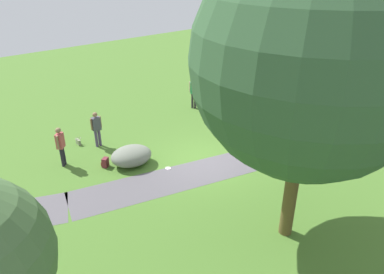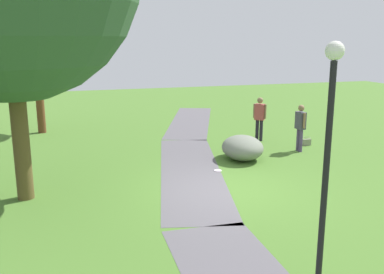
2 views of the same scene
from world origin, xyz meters
name	(u,v)px [view 1 (image 1 of 2)]	position (x,y,z in m)	size (l,w,h in m)	color
ground_plane	(206,161)	(0.00, 0.00, 0.00)	(48.00, 48.00, 0.00)	#48722A
footpath_segment_near	(316,133)	(-6.00, 1.34, 0.00)	(8.06, 2.10, 0.01)	#585459
footpath_segment_mid	(174,179)	(1.88, 0.26, 0.00)	(8.20, 3.60, 0.01)	#585459
large_shade_tree	(310,61)	(0.92, 4.89, 5.48)	(6.12, 6.12, 8.55)	brown
lamp_post	(284,86)	(-4.63, 0.10, 2.37)	(0.28, 0.28, 3.88)	black
lawn_boulder	(131,156)	(2.58, -1.75, 0.40)	(1.92, 1.65, 0.79)	slate
woman_with_handbag	(96,127)	(2.94, -4.10, 0.96)	(0.52, 0.25, 1.66)	#4E3D65
man_near_boulder	(194,90)	(-3.34, -4.94, 1.06)	(0.42, 0.42, 1.80)	#2F2C30
passerby_on_path	(61,144)	(4.81, -3.45, 1.00)	(0.42, 0.43, 1.71)	black
handbag_on_grass	(78,142)	(3.60, -4.83, 0.14)	(0.28, 0.32, 0.31)	gray
backpack_by_boulder	(105,162)	(3.53, -2.26, 0.19)	(0.35, 0.35, 0.40)	maroon
spare_backpack_on_lawn	(229,113)	(-4.11, -2.84, 0.19)	(0.31, 0.32, 0.40)	maroon
frisbee_on_grass	(168,168)	(1.61, -0.52, 0.01)	(0.23, 0.23, 0.02)	white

